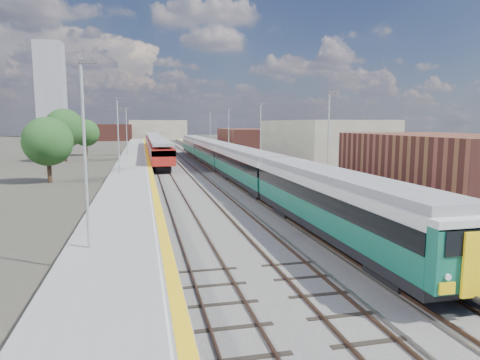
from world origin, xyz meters
name	(u,v)px	position (x,y,z in m)	size (l,w,h in m)	color
ground	(200,166)	(0.00, 50.00, 0.00)	(320.00, 320.00, 0.00)	#47443A
ballast_bed	(182,165)	(-2.25, 52.50, 0.03)	(10.50, 155.00, 0.06)	#565451
tracks	(185,163)	(-1.65, 54.18, 0.11)	(8.96, 160.00, 0.17)	#4C3323
platform_right	(233,160)	(5.28, 52.49, 0.54)	(4.70, 155.00, 8.52)	slate
platform_left	(134,162)	(-9.05, 52.49, 0.52)	(4.30, 155.00, 8.52)	slate
buildings	(109,109)	(-18.12, 138.60, 10.70)	(72.00, 185.50, 40.00)	brown
green_train	(226,157)	(1.50, 38.40, 2.11)	(2.73, 75.94, 3.00)	black
red_train	(156,145)	(-5.50, 68.83, 2.11)	(2.82, 57.30, 3.57)	black
tree_a	(48,142)	(-17.18, 36.49, 4.19)	(4.92, 4.92, 6.66)	#382619
tree_b	(64,128)	(-19.70, 62.06, 5.21)	(6.11, 6.11, 8.28)	#382619
tree_c	(86,133)	(-17.96, 73.80, 4.22)	(4.94, 4.94, 6.70)	#382619
tree_d	(328,138)	(22.74, 57.35, 3.55)	(4.16, 4.16, 5.64)	#382619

